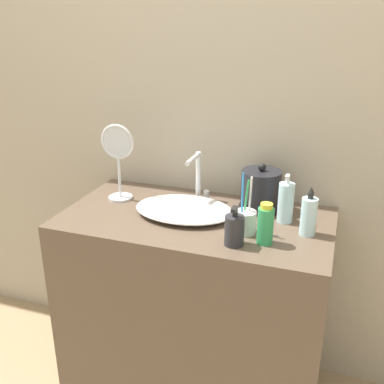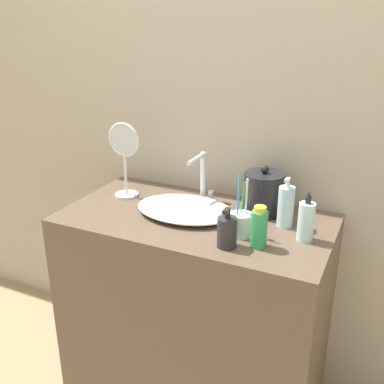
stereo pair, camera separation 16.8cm
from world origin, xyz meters
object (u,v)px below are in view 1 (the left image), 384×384
object	(u,v)px
lotion_bottle	(234,230)
faucet	(198,174)
shampoo_bottle	(265,225)
mouthwash_bottle	(286,202)
hand_cream_bottle	(309,216)
vanity_mirror	(118,157)
electric_kettle	(261,191)
toothbrush_cup	(245,221)

from	to	relation	value
lotion_bottle	faucet	bearing A→B (deg)	125.63
lotion_bottle	shampoo_bottle	world-z (taller)	shampoo_bottle
mouthwash_bottle	faucet	bearing A→B (deg)	166.16
hand_cream_bottle	lotion_bottle	bearing A→B (deg)	-144.66
shampoo_bottle	vanity_mirror	world-z (taller)	vanity_mirror
vanity_mirror	faucet	bearing A→B (deg)	15.73
electric_kettle	hand_cream_bottle	world-z (taller)	electric_kettle
toothbrush_cup	lotion_bottle	size ratio (longest dim) A/B	1.57
toothbrush_cup	shampoo_bottle	xyz separation A→B (m)	(0.08, -0.06, 0.02)
shampoo_bottle	toothbrush_cup	bearing A→B (deg)	145.10
lotion_bottle	toothbrush_cup	bearing A→B (deg)	81.97
faucet	mouthwash_bottle	bearing A→B (deg)	-13.84
electric_kettle	mouthwash_bottle	world-z (taller)	electric_kettle
electric_kettle	vanity_mirror	size ratio (longest dim) A/B	0.60
hand_cream_bottle	vanity_mirror	bearing A→B (deg)	173.77
mouthwash_bottle	lotion_bottle	bearing A→B (deg)	-119.02
lotion_bottle	hand_cream_bottle	size ratio (longest dim) A/B	0.78
faucet	lotion_bottle	world-z (taller)	faucet
hand_cream_bottle	faucet	bearing A→B (deg)	159.45
mouthwash_bottle	hand_cream_bottle	size ratio (longest dim) A/B	1.04
electric_kettle	lotion_bottle	xyz separation A→B (m)	(-0.02, -0.33, -0.02)
electric_kettle	shampoo_bottle	bearing A→B (deg)	-75.85
faucet	toothbrush_cup	size ratio (longest dim) A/B	0.93
mouthwash_bottle	hand_cream_bottle	xyz separation A→B (m)	(0.09, -0.08, -0.01)
faucet	shampoo_bottle	world-z (taller)	faucet
lotion_bottle	mouthwash_bottle	size ratio (longest dim) A/B	0.75
lotion_bottle	vanity_mirror	distance (m)	0.62
electric_kettle	toothbrush_cup	size ratio (longest dim) A/B	0.87
faucet	shampoo_bottle	distance (m)	0.44
faucet	shampoo_bottle	xyz separation A→B (m)	(0.33, -0.29, -0.05)
vanity_mirror	hand_cream_bottle	bearing A→B (deg)	-6.23
toothbrush_cup	electric_kettle	bearing A→B (deg)	87.77
electric_kettle	faucet	bearing A→B (deg)	179.25
mouthwash_bottle	vanity_mirror	world-z (taller)	vanity_mirror
faucet	vanity_mirror	xyz separation A→B (m)	(-0.31, -0.09, 0.07)
vanity_mirror	shampoo_bottle	bearing A→B (deg)	-17.07
toothbrush_cup	hand_cream_bottle	xyz separation A→B (m)	(0.21, 0.06, 0.03)
lotion_bottle	shampoo_bottle	size ratio (longest dim) A/B	0.97
faucet	mouthwash_bottle	xyz separation A→B (m)	(0.37, -0.09, -0.04)
shampoo_bottle	hand_cream_bottle	size ratio (longest dim) A/B	0.81
toothbrush_cup	mouthwash_bottle	xyz separation A→B (m)	(0.12, 0.14, 0.03)
mouthwash_bottle	hand_cream_bottle	distance (m)	0.12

